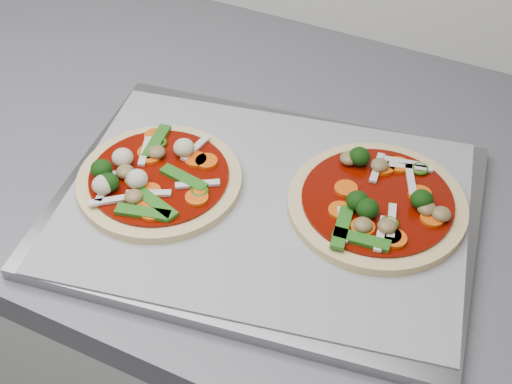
% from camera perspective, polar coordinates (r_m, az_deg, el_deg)
% --- Properties ---
extents(baking_tray, '(0.49, 0.39, 0.01)m').
position_cam_1_polar(baking_tray, '(0.77, 0.73, -1.38)').
color(baking_tray, gray).
rests_on(baking_tray, countertop).
extents(parchment, '(0.48, 0.39, 0.00)m').
position_cam_1_polar(parchment, '(0.77, 0.73, -0.94)').
color(parchment, '#95959A').
rests_on(parchment, baking_tray).
extents(pizza_left, '(0.24, 0.24, 0.03)m').
position_cam_1_polar(pizza_left, '(0.79, -8.09, 1.13)').
color(pizza_left, '#EFD389').
rests_on(pizza_left, parchment).
extents(pizza_right, '(0.24, 0.24, 0.03)m').
position_cam_1_polar(pizza_right, '(0.77, 9.72, -0.82)').
color(pizza_right, '#EFD389').
rests_on(pizza_right, parchment).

